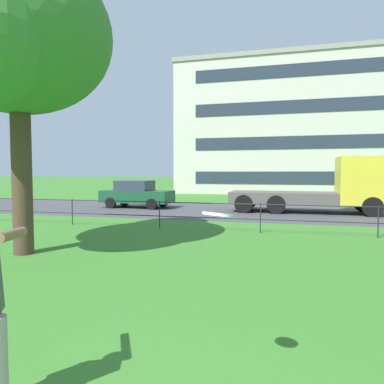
% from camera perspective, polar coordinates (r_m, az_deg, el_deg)
% --- Properties ---
extents(street_strip, '(80.00, 7.75, 0.01)m').
position_cam_1_polar(street_strip, '(18.07, 12.31, -3.23)').
color(street_strip, '#424247').
rests_on(street_strip, ground).
extents(park_fence, '(35.47, 0.04, 1.00)m').
position_cam_1_polar(park_fence, '(11.83, 11.07, -3.35)').
color(park_fence, '#232328').
rests_on(park_fence, ground).
extents(tree_small_lawn, '(4.43, 5.56, 7.21)m').
position_cam_1_polar(tree_small_lawn, '(10.08, -26.33, 21.82)').
color(tree_small_lawn, '#4C3828').
rests_on(tree_small_lawn, ground).
extents(frisbee, '(0.37, 0.37, 0.07)m').
position_cam_1_polar(frisbee, '(3.02, 4.20, -3.66)').
color(frisbee, white).
extents(car_dark_green_far_left, '(4.05, 1.92, 1.54)m').
position_cam_1_polar(car_dark_green_far_left, '(20.22, -8.99, -0.31)').
color(car_dark_green_far_left, '#194C2D').
rests_on(car_dark_green_far_left, ground).
extents(flatbed_truck_right, '(7.33, 2.51, 2.75)m').
position_cam_1_polar(flatbed_truck_right, '(18.51, 21.22, 0.55)').
color(flatbed_truck_right, yellow).
rests_on(flatbed_truck_right, ground).
extents(apartment_building_background, '(27.28, 13.85, 12.65)m').
position_cam_1_polar(apartment_building_background, '(38.83, 19.93, 9.41)').
color(apartment_building_background, beige).
rests_on(apartment_building_background, ground).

